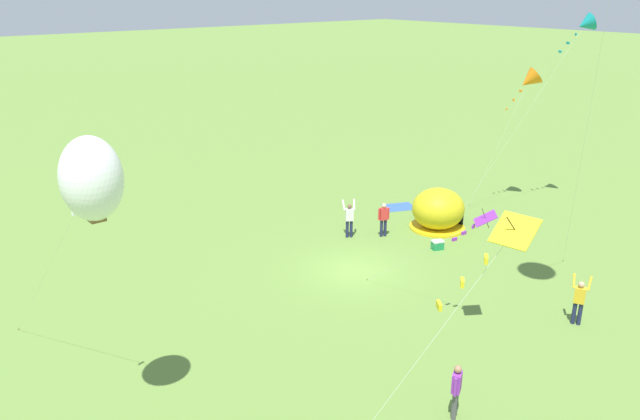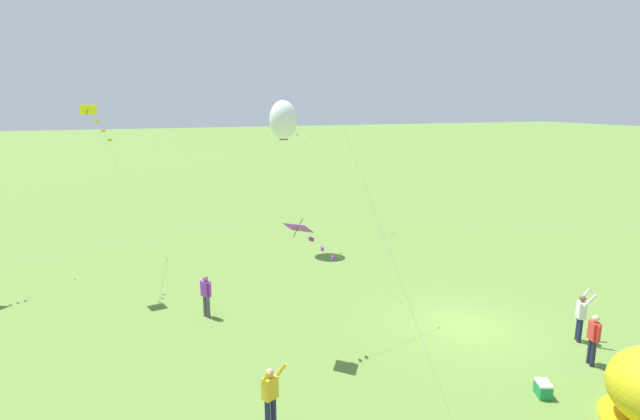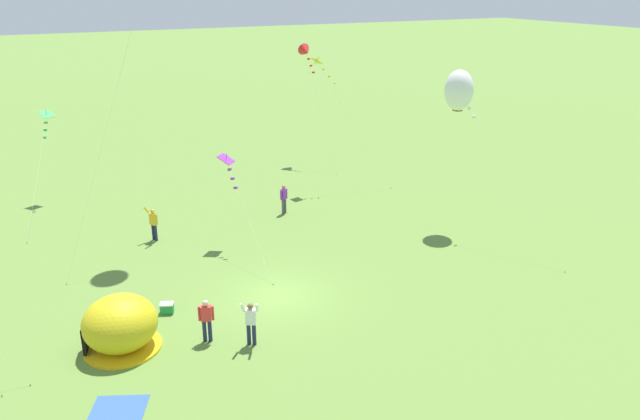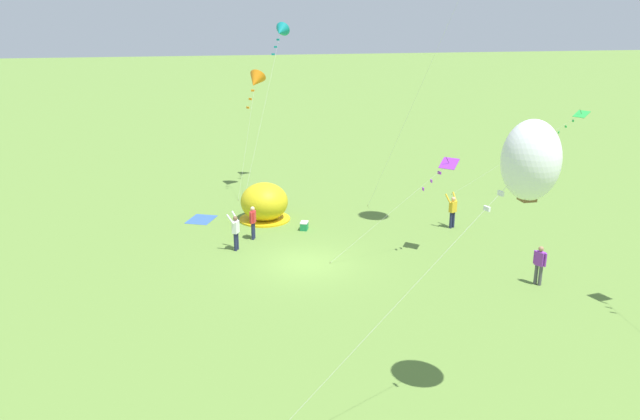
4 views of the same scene
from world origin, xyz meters
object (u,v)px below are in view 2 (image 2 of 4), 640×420
(person_strolling, at_px, (593,337))
(kite_white, at_px, (283,120))
(cooler_box, at_px, (543,389))
(person_with_toddler, at_px, (581,315))
(kite_purple, at_px, (306,234))
(kite_yellow, at_px, (95,120))
(person_near_tent, at_px, (206,294))
(person_flying_kite, at_px, (270,394))

(person_strolling, bearing_deg, kite_white, 19.73)
(cooler_box, bearing_deg, kite_white, 9.77)
(person_with_toddler, xyz_separation_m, kite_purple, (2.56, 9.36, 3.17))
(kite_yellow, distance_m, kite_white, 9.74)
(cooler_box, bearing_deg, kite_yellow, 42.18)
(person_near_tent, height_order, kite_yellow, kite_yellow)
(cooler_box, relative_size, person_strolling, 0.37)
(person_near_tent, xyz_separation_m, kite_yellow, (4.34, 3.67, 6.63))
(cooler_box, height_order, kite_white, kite_white)
(person_flying_kite, distance_m, kite_purple, 5.18)
(person_strolling, relative_size, person_flying_kite, 0.91)
(kite_yellow, bearing_deg, kite_white, -70.33)
(person_flying_kite, bearing_deg, kite_white, -17.91)
(person_with_toddler, xyz_separation_m, kite_white, (14.33, 6.61, 6.35))
(person_flying_kite, relative_size, kite_purple, 0.31)
(person_flying_kite, distance_m, person_near_tent, 7.63)
(kite_white, bearing_deg, kite_purple, 166.88)
(cooler_box, height_order, person_near_tent, person_near_tent)
(person_with_toddler, distance_m, person_flying_kite, 11.57)
(kite_white, bearing_deg, person_near_tent, 144.17)
(person_near_tent, relative_size, kite_yellow, 0.21)
(person_flying_kite, distance_m, kite_yellow, 14.29)
(person_strolling, height_order, kite_purple, kite_purple)
(person_near_tent, relative_size, kite_purple, 0.28)
(person_strolling, bearing_deg, kite_purple, 64.82)
(cooler_box, distance_m, kite_white, 18.24)
(person_strolling, xyz_separation_m, person_with_toddler, (1.38, -0.98, 0.03))
(kite_yellow, xyz_separation_m, kite_white, (3.28, -9.17, -0.24))
(person_with_toddler, bearing_deg, cooler_box, 120.48)
(kite_purple, bearing_deg, person_strolling, -115.18)
(person_with_toddler, height_order, kite_yellow, kite_yellow)
(cooler_box, relative_size, person_with_toddler, 0.33)
(cooler_box, distance_m, person_near_tent, 12.24)
(kite_purple, bearing_deg, person_with_toddler, -105.28)
(person_flying_kite, height_order, kite_purple, kite_purple)
(person_strolling, relative_size, person_with_toddler, 0.91)
(person_near_tent, distance_m, kite_white, 11.36)
(person_flying_kite, height_order, kite_yellow, kite_yellow)
(person_near_tent, height_order, kite_white, kite_white)
(person_strolling, bearing_deg, person_with_toddler, -35.43)
(person_strolling, distance_m, kite_purple, 9.80)
(person_strolling, relative_size, kite_purple, 0.28)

